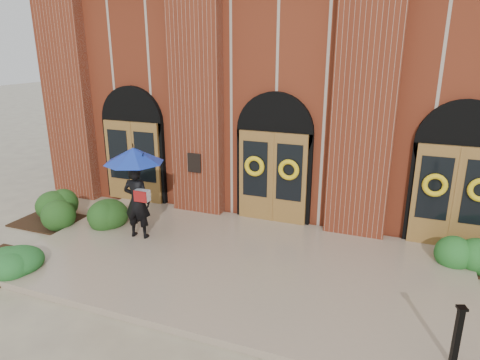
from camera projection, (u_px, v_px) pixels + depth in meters
The scene contains 7 objects.
ground at pixel (235, 270), 9.64m from camera, with size 90.00×90.00×0.00m, color tan.
landing at pixel (238, 264), 9.75m from camera, with size 10.00×5.30×0.15m, color gray.
church_building at pixel (321, 82), 16.38m from camera, with size 16.20×12.53×7.00m.
man_with_umbrella at pixel (135, 175), 10.48m from camera, with size 1.61×1.61×2.34m.
metal_post at pixel (457, 335), 6.40m from camera, with size 0.18×0.18×1.03m.
hedge_wall_left at pixel (70, 213), 11.87m from camera, with size 3.08×1.23×0.79m, color #1E4416.
hedge_front_left at pixel (0, 254), 9.79m from camera, with size 1.53×1.31×0.54m, color #1E5823.
Camera 1 is at (3.25, -7.95, 4.83)m, focal length 32.00 mm.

